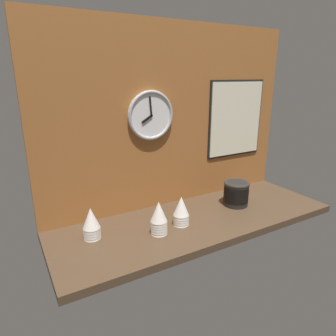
{
  "coord_description": "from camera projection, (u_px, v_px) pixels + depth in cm",
  "views": [
    {
      "loc": [
        -89.45,
        -124.62,
        76.47
      ],
      "look_at": [
        -16.05,
        4.0,
        30.39
      ],
      "focal_mm": 32.0,
      "sensor_mm": 36.0,
      "label": 1
    }
  ],
  "objects": [
    {
      "name": "wall_clock",
      "position": [
        151.0,
        116.0,
        1.64
      ],
      "size": [
        27.3,
        2.7,
        27.3
      ],
      "color": "white"
    },
    {
      "name": "menu_board",
      "position": [
        236.0,
        119.0,
        1.96
      ],
      "size": [
        43.59,
        1.32,
        49.38
      ],
      "color": "black"
    },
    {
      "name": "cup_stack_far_left",
      "position": [
        91.0,
        223.0,
        1.45
      ],
      "size": [
        8.52,
        8.52,
        15.96
      ],
      "color": "white",
      "rests_on": "ground_plane"
    },
    {
      "name": "bowl_stack_right",
      "position": [
        236.0,
        193.0,
        1.82
      ],
      "size": [
        15.54,
        15.54,
        14.94
      ],
      "color": "black",
      "rests_on": "ground_plane"
    },
    {
      "name": "cup_stack_center_left",
      "position": [
        159.0,
        218.0,
        1.49
      ],
      "size": [
        8.52,
        8.52,
        17.31
      ],
      "color": "white",
      "rests_on": "ground_plane"
    },
    {
      "name": "ground_plane",
      "position": [
        196.0,
        220.0,
        1.69
      ],
      "size": [
        160.0,
        56.0,
        4.0
      ],
      "primitive_type": "cube",
      "color": "#4C3826"
    },
    {
      "name": "cup_stack_center",
      "position": [
        181.0,
        211.0,
        1.58
      ],
      "size": [
        8.52,
        8.52,
        15.96
      ],
      "color": "white",
      "rests_on": "ground_plane"
    },
    {
      "name": "wall_tiled_back",
      "position": [
        173.0,
        118.0,
        1.75
      ],
      "size": [
        160.0,
        3.0,
        105.0
      ],
      "color": "#A3602D",
      "rests_on": "ground_plane"
    }
  ]
}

